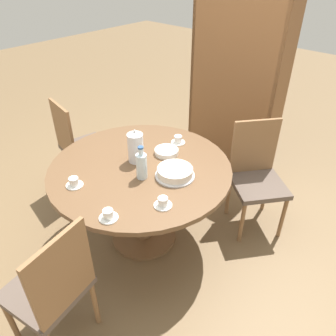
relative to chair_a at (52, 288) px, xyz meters
name	(u,v)px	position (x,y,z in m)	size (l,w,h in m)	color
ground_plane	(144,236)	(-0.26, 0.96, -0.51)	(14.00, 14.00, 0.00)	brown
dining_table	(141,181)	(-0.26, 0.96, 0.10)	(1.38, 1.38, 0.75)	brown
chair_a	(52,288)	(0.00, 0.00, 0.00)	(0.49, 0.49, 0.96)	olive
chair_b	(257,175)	(0.31, 1.77, 0.00)	(0.59, 0.59, 0.96)	olive
chair_c	(79,144)	(-1.24, 1.07, 0.00)	(0.49, 0.49, 0.96)	olive
bookshelf	(234,89)	(-0.43, 2.51, 0.36)	(1.00, 0.28, 1.79)	brown
coffee_pot	(136,147)	(-0.33, 1.00, 0.36)	(0.12, 0.12, 0.27)	silver
water_bottle	(142,165)	(-0.14, 0.87, 0.34)	(0.08, 0.08, 0.25)	silver
cake_main	(175,172)	(0.02, 1.04, 0.27)	(0.29, 0.29, 0.07)	silver
cup_a	(178,140)	(-0.28, 1.42, 0.27)	(0.12, 0.12, 0.07)	white
cup_b	(74,183)	(-0.42, 0.49, 0.27)	(0.12, 0.12, 0.07)	white
cup_c	(108,215)	(0.01, 0.44, 0.27)	(0.12, 0.12, 0.07)	white
cup_d	(163,203)	(0.18, 0.74, 0.27)	(0.12, 0.12, 0.07)	white
plate_stack	(167,152)	(-0.23, 1.23, 0.26)	(0.19, 0.19, 0.04)	white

